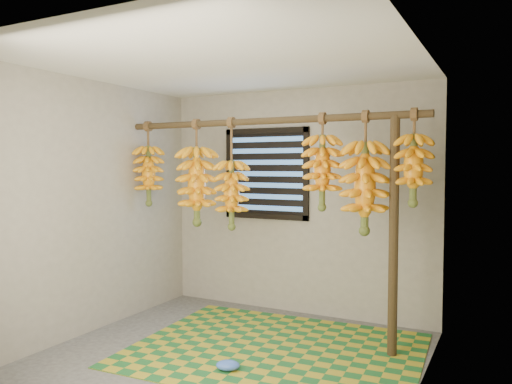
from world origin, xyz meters
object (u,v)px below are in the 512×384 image
Objects in this scene: banana_bunch_c at (232,194)px; banana_bunch_f at (413,170)px; banana_bunch_a at (149,175)px; banana_bunch_d at (322,172)px; banana_bunch_b at (197,186)px; plastic_bag at (228,365)px; support_post at (394,237)px; woven_mat at (275,350)px; banana_bunch_e at (365,188)px.

banana_bunch_c and banana_bunch_f have the same top height.
banana_bunch_d is (1.93, 0.00, 0.05)m from banana_bunch_a.
banana_bunch_b is at bearing 180.00° from banana_bunch_d.
banana_bunch_b is at bearing 134.47° from plastic_bag.
banana_bunch_d is at bearing 0.00° from banana_bunch_c.
support_post is 1.98m from banana_bunch_b.
woven_mat is 1.59m from banana_bunch_d.
support_post is at bearing -180.00° from banana_bunch_f.
support_post is at bearing 0.00° from banana_bunch_d.
plastic_bag is 0.18× the size of banana_bunch_e.
banana_bunch_c is (0.40, -0.00, -0.07)m from banana_bunch_b.
banana_bunch_e is at bearing 0.00° from banana_bunch_a.
banana_bunch_f is (0.39, 0.00, 0.15)m from banana_bunch_e.
support_post reaches higher than woven_mat.
banana_bunch_f is at bearing 36.70° from plastic_bag.
plastic_bag is at bearing -61.79° from banana_bunch_c.
banana_bunch_d is at bearing 180.00° from support_post.
support_post is 2.28× the size of banana_bunch_a.
banana_bunch_e is (1.30, 0.00, 0.09)m from banana_bunch_c.
banana_bunch_c is at bearing 118.21° from plastic_bag.
woven_mat is 2.73× the size of banana_bunch_a.
banana_bunch_f is at bearing 0.00° from banana_bunch_c.
banana_bunch_a is at bearing 180.00° from banana_bunch_d.
banana_bunch_f reaches higher than plastic_bag.
banana_bunch_b reaches higher than woven_mat.
banana_bunch_f reaches higher than support_post.
banana_bunch_c is (-0.48, 0.90, 1.26)m from plastic_bag.
plastic_bag is at bearing -139.60° from support_post.
banana_bunch_f is (1.21, 0.90, 1.51)m from plastic_bag.
banana_bunch_a and banana_bunch_c have the same top height.
banana_bunch_a is 1.04× the size of banana_bunch_d.
banana_bunch_b is (0.61, 0.00, -0.10)m from banana_bunch_a.
support_post is at bearing -0.00° from banana_bunch_e.
banana_bunch_d is 1.08× the size of banana_bunch_f.
banana_bunch_b and banana_bunch_e have the same top height.
banana_bunch_f is at bearing 17.39° from woven_mat.
banana_bunch_a is (-2.55, 0.00, 0.49)m from support_post.
woven_mat is 1.59m from banana_bunch_e.
woven_mat is at bearing -28.16° from banana_bunch_c.
banana_bunch_c is 1.37× the size of banana_bunch_f.
banana_bunch_f is (1.07, 0.33, 1.55)m from woven_mat.
banana_bunch_f is at bearing 0.00° from banana_bunch_b.
woven_mat is 1.75m from banana_bunch_b.
banana_bunch_c reaches higher than woven_mat.
banana_bunch_f is (0.77, 0.00, 0.03)m from banana_bunch_d.
banana_bunch_b is at bearing 161.94° from woven_mat.
woven_mat is 1.49m from banana_bunch_c.
banana_bunch_b is at bearing 180.00° from banana_bunch_c.
banana_bunch_a reaches higher than plastic_bag.
plastic_bag is (-0.14, -0.57, 0.04)m from woven_mat.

